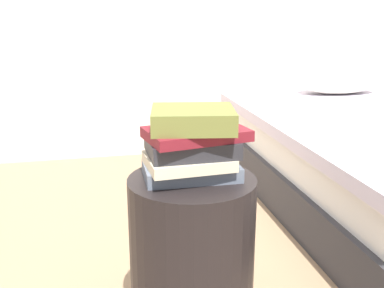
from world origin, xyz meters
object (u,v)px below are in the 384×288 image
at_px(book_charcoal, 191,146).
at_px(book_maroon, 196,134).
at_px(book_slate, 190,171).
at_px(book_olive, 192,119).
at_px(side_table, 192,260).
at_px(book_cream, 189,161).

xyz_separation_m(book_charcoal, book_maroon, (0.01, -0.01, 0.04)).
relative_size(book_slate, book_maroon, 0.98).
height_order(book_maroon, book_olive, book_olive).
distance_m(book_slate, book_olive, 0.16).
distance_m(book_charcoal, book_maroon, 0.04).
xyz_separation_m(side_table, book_cream, (-0.01, -0.01, 0.32)).
xyz_separation_m(side_table, book_maroon, (0.01, -0.01, 0.40)).
bearing_deg(book_cream, book_slate, 65.14).
bearing_deg(book_maroon, book_olive, -162.53).
height_order(book_slate, book_charcoal, book_charcoal).
bearing_deg(side_table, book_olive, -98.43).
bearing_deg(book_cream, book_maroon, 3.04).
bearing_deg(book_slate, book_maroon, -46.14).
height_order(side_table, book_charcoal, book_charcoal).
bearing_deg(book_maroon, book_charcoal, 122.86).
xyz_separation_m(book_slate, book_maroon, (0.02, -0.02, 0.11)).
bearing_deg(book_olive, book_slate, 106.85).
height_order(book_slate, book_olive, book_olive).
bearing_deg(book_charcoal, book_cream, -121.74).
height_order(side_table, book_cream, book_cream).
height_order(side_table, book_maroon, book_maroon).
bearing_deg(book_cream, side_table, 29.44).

